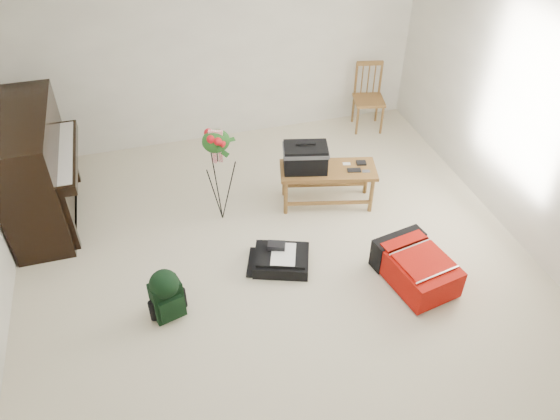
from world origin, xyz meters
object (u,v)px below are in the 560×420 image
object	(u,v)px
red_suitcase	(413,264)
black_duffel	(281,259)
dining_chair	(368,98)
green_backpack	(166,293)
piano	(37,171)
flower_stand	(219,176)
bench	(313,163)

from	to	relation	value
red_suitcase	black_duffel	xyz separation A→B (m)	(-1.17, 0.50, -0.09)
dining_chair	green_backpack	xyz separation A→B (m)	(-2.99, -2.59, -0.14)
red_suitcase	black_duffel	size ratio (longest dim) A/B	1.31
piano	black_duffel	xyz separation A→B (m)	(2.22, -1.42, -0.52)
flower_stand	black_duffel	bearing A→B (deg)	-46.11
dining_chair	red_suitcase	xyz separation A→B (m)	(-0.68, -2.75, -0.26)
black_duffel	flower_stand	bearing A→B (deg)	135.22
flower_stand	bench	bearing A→B (deg)	15.36
bench	flower_stand	xyz separation A→B (m)	(-1.01, 0.05, -0.01)
dining_chair	black_duffel	bearing A→B (deg)	-117.06
bench	flower_stand	distance (m)	1.01
dining_chair	flower_stand	size ratio (longest dim) A/B	0.77
green_backpack	flower_stand	xyz separation A→B (m)	(0.72, 1.21, 0.27)
piano	flower_stand	bearing A→B (deg)	-17.01
dining_chair	black_duffel	xyz separation A→B (m)	(-1.85, -2.26, -0.35)
flower_stand	dining_chair	bearing A→B (deg)	49.76
red_suitcase	piano	bearing A→B (deg)	139.64
bench	red_suitcase	distance (m)	1.49
red_suitcase	flower_stand	size ratio (longest dim) A/B	0.74
black_duffel	red_suitcase	bearing A→B (deg)	-3.35
dining_chair	flower_stand	world-z (taller)	flower_stand
piano	red_suitcase	bearing A→B (deg)	-29.57
bench	red_suitcase	size ratio (longest dim) A/B	1.30
bench	green_backpack	size ratio (longest dim) A/B	2.08
piano	bench	world-z (taller)	piano
black_duffel	dining_chair	bearing A→B (deg)	70.39
piano	green_backpack	bearing A→B (deg)	-58.57
piano	red_suitcase	world-z (taller)	piano
green_backpack	black_duffel	bearing A→B (deg)	0.74
green_backpack	flower_stand	world-z (taller)	flower_stand
dining_chair	flower_stand	bearing A→B (deg)	-136.36
bench	red_suitcase	bearing A→B (deg)	-52.80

